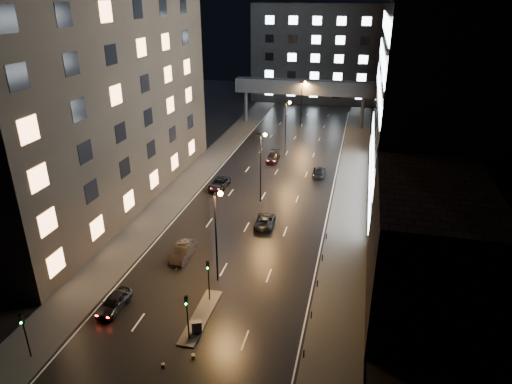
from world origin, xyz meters
TOP-DOWN VIEW (x-y plane):
  - ground at (0.00, 40.00)m, footprint 160.00×160.00m
  - sidewalk_left at (-12.50, 35.00)m, footprint 5.00×110.00m
  - sidewalk_right at (12.50, 35.00)m, footprint 5.00×110.00m
  - building_left at (-22.50, 24.00)m, footprint 15.00×48.00m
  - building_right_low at (20.00, 9.00)m, footprint 10.00×18.00m
  - building_right_glass at (25.00, 36.00)m, footprint 20.00×36.00m
  - building_far at (0.00, 98.00)m, footprint 34.00×14.00m
  - skybridge at (0.00, 70.00)m, footprint 30.00×3.00m
  - median_island at (0.30, 2.00)m, footprint 1.60×8.00m
  - traffic_signal_near at (0.30, 4.49)m, footprint 0.28×0.34m
  - traffic_signal_far at (0.30, -1.01)m, footprint 0.28×0.34m
  - traffic_signal_corner at (-11.50, -6.01)m, footprint 0.28×0.34m
  - bollard_row at (10.20, 6.50)m, footprint 0.12×25.12m
  - streetlight_near at (0.16, 8.00)m, footprint 1.45×0.50m
  - streetlight_mid_a at (0.16, 28.00)m, footprint 1.45×0.50m
  - streetlight_mid_b at (0.16, 48.00)m, footprint 1.45×0.50m
  - streetlight_far at (0.16, 68.00)m, footprint 1.45×0.50m
  - car_away_a at (-8.03, 1.27)m, footprint 1.97×4.46m
  - car_away_b at (-5.13, 11.20)m, footprint 1.69×4.79m
  - car_away_c at (-7.21, 31.28)m, footprint 2.51×5.16m
  - car_away_d at (-1.59, 45.19)m, footprint 2.17×4.99m
  - car_toward_a at (2.16, 21.09)m, footprint 2.53×5.02m
  - car_toward_b at (7.01, 40.08)m, footprint 2.13×4.82m
  - utility_cabinet at (0.70, -0.17)m, footprint 0.94×0.76m
  - cone_a at (-0.58, -4.45)m, footprint 0.39×0.39m
  - cone_b at (1.41, -2.96)m, footprint 0.44×0.44m

SIDE VIEW (x-z plane):
  - ground at x=0.00m, z-range 0.00..0.00m
  - sidewalk_left at x=-12.50m, z-range 0.00..0.15m
  - sidewalk_right at x=12.50m, z-range 0.00..0.15m
  - median_island at x=0.30m, z-range 0.00..0.15m
  - cone_a at x=-0.58m, z-range 0.00..0.49m
  - cone_b at x=1.41m, z-range 0.00..0.51m
  - bollard_row at x=10.20m, z-range 0.00..0.90m
  - car_toward_a at x=2.16m, z-range 0.00..1.36m
  - car_toward_b at x=7.01m, z-range 0.00..1.38m
  - car_away_c at x=-7.21m, z-range 0.00..1.42m
  - car_away_d at x=-1.59m, z-range 0.00..1.43m
  - utility_cabinet at x=0.70m, z-range 0.15..1.31m
  - car_away_a at x=-8.03m, z-range 0.00..1.49m
  - car_away_b at x=-5.13m, z-range 0.00..1.57m
  - traffic_signal_corner at x=-11.50m, z-range 0.74..5.14m
  - traffic_signal_near at x=0.30m, z-range 0.89..5.29m
  - traffic_signal_far at x=0.30m, z-range 0.89..5.29m
  - building_right_low at x=20.00m, z-range 0.00..12.00m
  - streetlight_near at x=0.16m, z-range 1.42..11.57m
  - streetlight_mid_a at x=0.16m, z-range 1.42..11.57m
  - streetlight_mid_b at x=0.16m, z-range 1.42..11.57m
  - streetlight_far at x=0.16m, z-range 1.42..11.57m
  - skybridge at x=0.00m, z-range 3.34..13.34m
  - building_far at x=0.00m, z-range 0.00..25.00m
  - building_left at x=-22.50m, z-range 0.00..40.00m
  - building_right_glass at x=25.00m, z-range 0.00..45.00m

